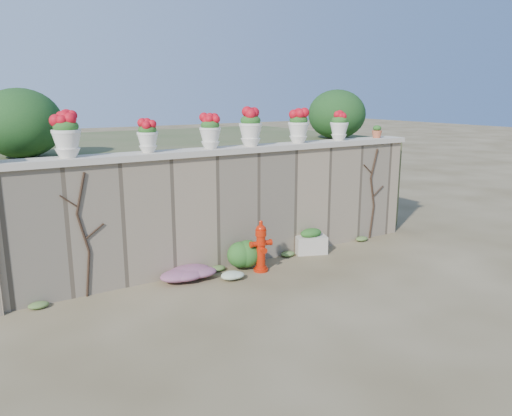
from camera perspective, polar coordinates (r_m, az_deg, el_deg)
ground at (r=7.81m, az=4.13°, el=-9.75°), size 80.00×80.00×0.00m
stone_wall at (r=8.95m, az=-2.58°, el=-0.04°), size 8.00×0.40×2.00m
wall_cap at (r=8.77m, az=-2.65°, el=6.65°), size 8.10×0.52×0.10m
raised_fill at (r=11.79m, az=-10.29°, el=2.93°), size 9.00×6.00×2.00m
back_shrub_left at (r=8.87m, az=-25.32°, el=8.75°), size 1.30×1.30×1.10m
back_shrub_right at (r=11.69m, az=9.21°, el=10.54°), size 1.30×1.30×1.10m
vine_left at (r=7.82m, az=-19.06°, el=-2.76°), size 0.60×0.04×1.91m
vine_right at (r=10.72m, az=13.20°, el=1.75°), size 0.60×0.04×1.91m
fire_hydrant at (r=8.59m, az=0.57°, el=-4.37°), size 0.39×0.28×0.90m
planter_box at (r=9.67m, az=6.28°, el=-3.86°), size 0.67×0.53×0.49m
green_shrub at (r=8.77m, az=-1.19°, el=-4.98°), size 0.66×0.59×0.62m
magenta_clump at (r=8.36m, az=-7.63°, el=-7.29°), size 1.03×0.68×0.27m
white_flowers at (r=8.37m, az=-2.38°, el=-7.49°), size 0.49×0.39×0.18m
urn_pot_0 at (r=7.77m, az=-20.85°, el=7.76°), size 0.42×0.42×0.65m
urn_pot_1 at (r=8.10m, az=-12.29°, el=8.02°), size 0.33×0.33×0.52m
urn_pot_2 at (r=8.54m, az=-5.26°, el=8.68°), size 0.36×0.36×0.57m
urn_pot_3 at (r=8.92m, az=-0.63°, el=9.15°), size 0.41×0.41×0.65m
urn_pot_4 at (r=9.52m, az=4.87°, el=9.27°), size 0.40×0.40×0.62m
urn_pot_5 at (r=10.16m, az=9.49°, el=9.22°), size 0.36×0.36×0.57m
terracotta_pot at (r=10.89m, az=13.65°, el=8.42°), size 0.21×0.21×0.25m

